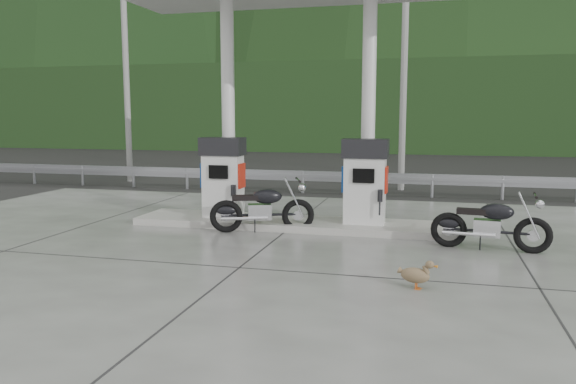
% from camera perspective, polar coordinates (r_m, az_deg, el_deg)
% --- Properties ---
extents(ground, '(160.00, 160.00, 0.00)m').
position_cam_1_polar(ground, '(10.08, -3.08, -6.33)').
color(ground, black).
rests_on(ground, ground).
extents(forecourt_apron, '(18.00, 14.00, 0.02)m').
position_cam_1_polar(forecourt_apron, '(10.08, -3.08, -6.28)').
color(forecourt_apron, '#62615D').
rests_on(forecourt_apron, ground).
extents(pump_island, '(7.00, 1.40, 0.15)m').
position_cam_1_polar(pump_island, '(12.41, 0.37, -3.19)').
color(pump_island, '#9F9C94').
rests_on(pump_island, forecourt_apron).
extents(gas_pump_left, '(0.95, 0.55, 1.80)m').
position_cam_1_polar(gas_pump_left, '(12.74, -6.62, 1.48)').
color(gas_pump_left, silver).
rests_on(gas_pump_left, pump_island).
extents(gas_pump_right, '(0.95, 0.55, 1.80)m').
position_cam_1_polar(gas_pump_right, '(11.98, 7.82, 1.06)').
color(gas_pump_right, silver).
rests_on(gas_pump_right, pump_island).
extents(canopy_column_left, '(0.30, 0.30, 5.00)m').
position_cam_1_polar(canopy_column_left, '(13.04, -6.10, 8.68)').
color(canopy_column_left, white).
rests_on(canopy_column_left, pump_island).
extents(canopy_column_right, '(0.30, 0.30, 5.00)m').
position_cam_1_polar(canopy_column_right, '(12.30, 8.18, 8.70)').
color(canopy_column_right, white).
rests_on(canopy_column_right, pump_island).
extents(guardrail, '(26.00, 0.16, 1.42)m').
position_cam_1_polar(guardrail, '(17.66, 4.69, 2.08)').
color(guardrail, gray).
rests_on(guardrail, ground).
extents(road, '(60.00, 7.00, 0.01)m').
position_cam_1_polar(road, '(21.18, 6.26, 1.08)').
color(road, black).
rests_on(road, ground).
extents(utility_pole_a, '(0.22, 0.22, 8.00)m').
position_cam_1_polar(utility_pole_a, '(21.83, -16.12, 11.54)').
color(utility_pole_a, gray).
rests_on(utility_pole_a, ground).
extents(utility_pole_b, '(0.22, 0.22, 8.00)m').
position_cam_1_polar(utility_pole_b, '(18.91, 11.71, 12.31)').
color(utility_pole_b, gray).
rests_on(utility_pole_b, ground).
extents(tree_band, '(80.00, 6.00, 6.00)m').
position_cam_1_polar(tree_band, '(39.44, 10.17, 8.45)').
color(tree_band, black).
rests_on(tree_band, ground).
extents(forested_hills, '(100.00, 40.00, 140.00)m').
position_cam_1_polar(forested_hills, '(69.43, 11.96, 5.59)').
color(forested_hills, black).
rests_on(forested_hills, ground).
extents(motorcycle_left, '(2.16, 1.31, 0.98)m').
position_cam_1_polar(motorcycle_left, '(11.83, -2.63, -1.71)').
color(motorcycle_left, black).
rests_on(motorcycle_left, forecourt_apron).
extents(motorcycle_right, '(2.02, 0.83, 0.93)m').
position_cam_1_polar(motorcycle_right, '(10.85, 19.85, -3.16)').
color(motorcycle_right, black).
rests_on(motorcycle_right, forecourt_apron).
extents(duck, '(0.53, 0.27, 0.37)m').
position_cam_1_polar(duck, '(8.24, 12.78, -8.29)').
color(duck, brown).
rests_on(duck, forecourt_apron).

